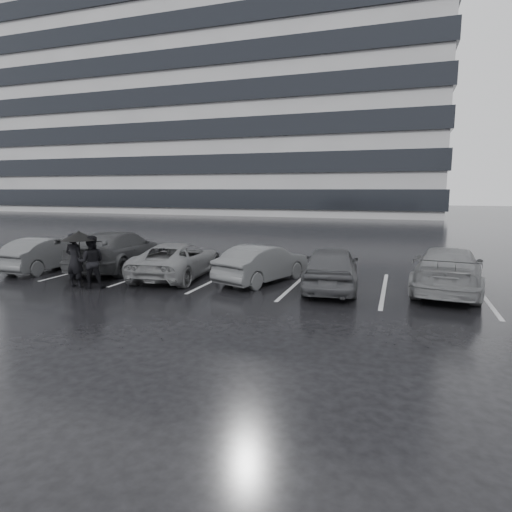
{
  "coord_description": "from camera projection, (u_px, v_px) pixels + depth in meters",
  "views": [
    {
      "loc": [
        3.76,
        -11.13,
        3.1
      ],
      "look_at": [
        -0.32,
        1.0,
        1.1
      ],
      "focal_mm": 30.0,
      "sensor_mm": 36.0,
      "label": 1
    }
  ],
  "objects": [
    {
      "name": "office_building",
      "position": [
        218.0,
        111.0,
        61.75
      ],
      "size": [
        61.0,
        26.0,
        29.0
      ],
      "color": "#97989A",
      "rests_on": "ground"
    },
    {
      "name": "pedestrian_right",
      "position": [
        91.0,
        262.0,
        13.46
      ],
      "size": [
        1.02,
        0.96,
        1.67
      ],
      "primitive_type": "imported",
      "rotation": [
        0.0,
        0.0,
        3.67
      ],
      "color": "black",
      "rests_on": "ground"
    },
    {
      "name": "car_west_d",
      "position": [
        47.0,
        254.0,
        16.49
      ],
      "size": [
        1.44,
        3.9,
        1.27
      ],
      "primitive_type": "imported",
      "rotation": [
        0.0,
        0.0,
        3.17
      ],
      "color": "#2F2F31",
      "rests_on": "ground"
    },
    {
      "name": "stall_stripes",
      "position": [
        257.0,
        280.0,
        14.68
      ],
      "size": [
        19.72,
        5.0,
        0.0
      ],
      "color": "#B6B6B9",
      "rests_on": "ground"
    },
    {
      "name": "car_west_a",
      "position": [
        263.0,
        263.0,
        14.42
      ],
      "size": [
        2.52,
        4.04,
        1.26
      ],
      "primitive_type": "imported",
      "rotation": [
        0.0,
        0.0,
        2.8
      ],
      "color": "#2F2F31",
      "rests_on": "ground"
    },
    {
      "name": "ground",
      "position": [
        255.0,
        300.0,
        12.09
      ],
      "size": [
        160.0,
        160.0,
        0.0
      ],
      "primitive_type": "plane",
      "color": "black",
      "rests_on": "ground"
    },
    {
      "name": "car_west_c",
      "position": [
        119.0,
        250.0,
        16.63
      ],
      "size": [
        2.71,
        5.39,
        1.5
      ],
      "primitive_type": "imported",
      "rotation": [
        0.0,
        0.0,
        3.26
      ],
      "color": "black",
      "rests_on": "ground"
    },
    {
      "name": "car_east",
      "position": [
        448.0,
        270.0,
        12.95
      ],
      "size": [
        2.49,
        4.94,
        1.38
      ],
      "primitive_type": "imported",
      "rotation": [
        0.0,
        0.0,
        3.02
      ],
      "color": "#4E4E51",
      "rests_on": "ground"
    },
    {
      "name": "pedestrian_left",
      "position": [
        75.0,
        260.0,
        13.54
      ],
      "size": [
        0.64,
        0.42,
        1.75
      ],
      "primitive_type": "imported",
      "rotation": [
        0.0,
        0.0,
        3.15
      ],
      "color": "black",
      "rests_on": "ground"
    },
    {
      "name": "umbrella",
      "position": [
        79.0,
        236.0,
        13.34
      ],
      "size": [
        1.08,
        1.08,
        1.83
      ],
      "color": "black",
      "rests_on": "ground"
    },
    {
      "name": "car_main",
      "position": [
        331.0,
        267.0,
        13.31
      ],
      "size": [
        2.04,
        4.2,
        1.38
      ],
      "primitive_type": "imported",
      "rotation": [
        0.0,
        0.0,
        3.24
      ],
      "color": "black",
      "rests_on": "ground"
    },
    {
      "name": "car_west_b",
      "position": [
        178.0,
        260.0,
        15.16
      ],
      "size": [
        2.46,
        4.64,
        1.24
      ],
      "primitive_type": "imported",
      "rotation": [
        0.0,
        0.0,
        3.23
      ],
      "color": "#4E4E51",
      "rests_on": "ground"
    }
  ]
}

